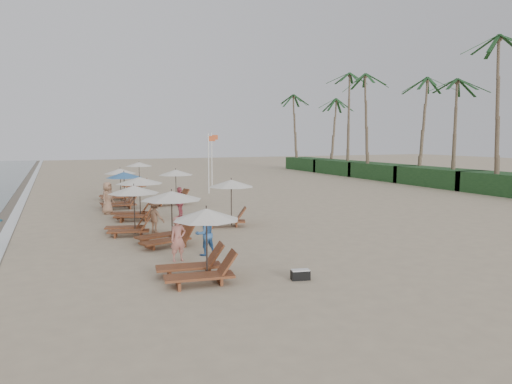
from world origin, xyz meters
name	(u,v)px	position (x,y,z in m)	size (l,w,h in m)	color
ground	(294,240)	(0.00, 0.00, 0.00)	(160.00, 160.00, 0.00)	tan
foam_line	(13,220)	(-11.20, 10.00, 0.01)	(0.50, 140.00, 0.02)	white
shrub_hedge	(438,177)	(22.00, 14.50, 0.80)	(3.20, 53.00, 1.60)	#193D1C
palm_row	(434,73)	(21.91, 15.40, 9.91)	(7.00, 52.00, 12.30)	brown
lounger_station_0	(198,248)	(-5.25, -3.82, 0.98)	(2.55, 2.13, 2.15)	brown
lounger_station_1	(166,217)	(-5.07, 1.29, 1.11)	(2.75, 2.45, 2.13)	brown
lounger_station_2	(130,208)	(-6.10, 3.91, 1.17)	(2.47, 2.24, 2.16)	brown
lounger_station_3	(135,198)	(-5.27, 7.69, 1.14)	(2.76, 2.48, 2.22)	brown
lounger_station_4	(120,191)	(-5.48, 12.14, 1.05)	(2.56, 2.17, 2.19)	brown
lounger_station_5	(117,185)	(-5.20, 16.04, 1.06)	(2.56, 2.22, 2.16)	brown
inland_station_0	(228,198)	(-1.43, 4.06, 1.36)	(2.75, 2.24, 2.22)	brown
inland_station_1	(173,185)	(-2.22, 12.28, 1.28)	(2.89, 2.24, 2.22)	brown
inland_station_2	(137,172)	(-2.76, 22.79, 1.38)	(2.72, 2.24, 2.22)	brown
beachgoer_near	(178,239)	(-5.28, -1.47, 0.78)	(0.57, 0.37, 1.56)	tan
beachgoer_mid_a	(205,234)	(-4.18, -1.03, 0.79)	(0.77, 0.60, 1.58)	#305B91
beachgoer_mid_b	(155,216)	(-5.04, 3.77, 0.74)	(0.96, 0.55, 1.48)	#8A6146
beachgoer_far_a	(180,202)	(-3.04, 7.18, 0.83)	(0.97, 0.41, 1.66)	#AE4550
beachgoer_far_b	(108,198)	(-6.43, 10.08, 0.90)	(0.88, 0.57, 1.81)	#A5785A
duffel_bag	(300,275)	(-2.43, -5.05, 0.16)	(0.61, 0.40, 0.31)	black
flag_pole_near	(209,160)	(1.78, 17.21, 2.54)	(0.60, 0.08, 4.59)	silver
flag_pole_far	(212,157)	(3.27, 21.02, 2.60)	(0.60, 0.08, 4.69)	silver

